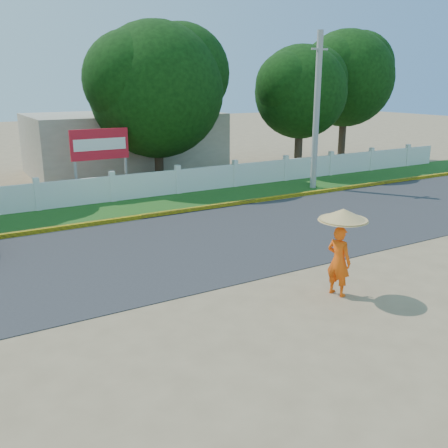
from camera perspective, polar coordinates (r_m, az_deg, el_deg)
name	(u,v)px	position (r m, az deg, el deg)	size (l,w,h in m)	color
ground	(267,298)	(11.83, 4.96, -8.38)	(120.00, 120.00, 0.00)	#9E8460
road	(183,245)	(15.46, -4.70, -2.40)	(60.00, 7.00, 0.02)	#38383A
grass_verge	(125,209)	(20.14, -11.23, 1.72)	(60.00, 3.50, 0.03)	#2D601E
curb	(141,217)	(18.57, -9.49, 0.82)	(40.00, 0.18, 0.16)	yellow
fence	(113,189)	(21.37, -12.61, 3.93)	(40.00, 0.10, 1.10)	silver
building_near	(125,143)	(28.51, -11.28, 9.10)	(10.00, 6.00, 3.20)	#B7AD99
utility_pole	(316,112)	(23.61, 10.53, 12.45)	(0.28, 0.28, 7.04)	#969593
monk_with_parasol	(341,239)	(11.80, 13.22, -1.74)	(1.15, 1.15, 2.09)	#FF540D
billboard	(100,148)	(22.11, -14.00, 8.43)	(2.50, 0.13, 2.95)	gray
tree_row	(110,86)	(24.27, -12.90, 15.11)	(35.97, 7.73, 8.25)	#473828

